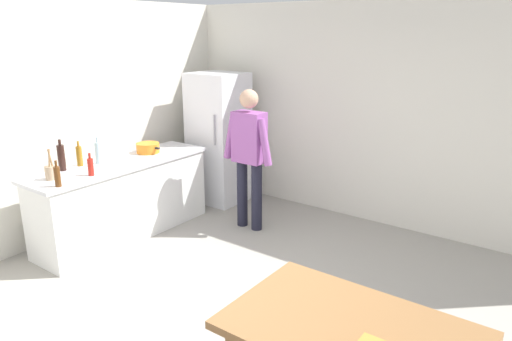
{
  "coord_description": "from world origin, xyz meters",
  "views": [
    {
      "loc": [
        2.31,
        -2.45,
        2.35
      ],
      "look_at": [
        -0.45,
        1.3,
        0.95
      ],
      "focal_mm": 32.98,
      "sensor_mm": 36.0,
      "label": 1
    }
  ],
  "objects_px": {
    "refrigerator": "(219,138)",
    "bottle_sauce_red": "(91,167)",
    "bottle_wine_dark": "(61,157)",
    "bottle_oil_amber": "(79,156)",
    "bottle_water_clear": "(98,152)",
    "cooking_pot": "(148,148)",
    "bottle_beer_brown": "(57,176)",
    "dining_table": "(351,338)",
    "person": "(249,151)",
    "utensil_jar": "(51,172)"
  },
  "relations": [
    {
      "from": "utensil_jar",
      "to": "bottle_water_clear",
      "type": "bearing_deg",
      "value": 101.07
    },
    {
      "from": "cooking_pot",
      "to": "bottle_oil_amber",
      "type": "bearing_deg",
      "value": -100.7
    },
    {
      "from": "refrigerator",
      "to": "person",
      "type": "xyz_separation_m",
      "value": [
        0.95,
        -0.55,
        0.08
      ]
    },
    {
      "from": "bottle_beer_brown",
      "to": "bottle_oil_amber",
      "type": "bearing_deg",
      "value": 130.29
    },
    {
      "from": "utensil_jar",
      "to": "bottle_water_clear",
      "type": "relative_size",
      "value": 1.07
    },
    {
      "from": "dining_table",
      "to": "bottle_water_clear",
      "type": "relative_size",
      "value": 4.67
    },
    {
      "from": "bottle_water_clear",
      "to": "bottle_sauce_red",
      "type": "relative_size",
      "value": 1.25
    },
    {
      "from": "cooking_pot",
      "to": "bottle_water_clear",
      "type": "height_order",
      "value": "bottle_water_clear"
    },
    {
      "from": "person",
      "to": "bottle_beer_brown",
      "type": "distance_m",
      "value": 2.13
    },
    {
      "from": "bottle_wine_dark",
      "to": "bottle_beer_brown",
      "type": "height_order",
      "value": "bottle_wine_dark"
    },
    {
      "from": "bottle_oil_amber",
      "to": "person",
      "type": "bearing_deg",
      "value": 47.58
    },
    {
      "from": "bottle_oil_amber",
      "to": "bottle_beer_brown",
      "type": "height_order",
      "value": "bottle_oil_amber"
    },
    {
      "from": "bottle_wine_dark",
      "to": "bottle_oil_amber",
      "type": "bearing_deg",
      "value": 92.51
    },
    {
      "from": "refrigerator",
      "to": "cooking_pot",
      "type": "distance_m",
      "value": 1.14
    },
    {
      "from": "bottle_wine_dark",
      "to": "bottle_beer_brown",
      "type": "xyz_separation_m",
      "value": [
        0.46,
        -0.34,
        -0.04
      ]
    },
    {
      "from": "person",
      "to": "refrigerator",
      "type": "bearing_deg",
      "value": 149.77
    },
    {
      "from": "refrigerator",
      "to": "dining_table",
      "type": "bearing_deg",
      "value": -39.29
    },
    {
      "from": "person",
      "to": "bottle_sauce_red",
      "type": "relative_size",
      "value": 7.08
    },
    {
      "from": "refrigerator",
      "to": "bottle_sauce_red",
      "type": "height_order",
      "value": "refrigerator"
    },
    {
      "from": "dining_table",
      "to": "bottle_oil_amber",
      "type": "relative_size",
      "value": 5.0
    },
    {
      "from": "bottle_beer_brown",
      "to": "bottle_wine_dark",
      "type": "bearing_deg",
      "value": 143.98
    },
    {
      "from": "bottle_sauce_red",
      "to": "bottle_beer_brown",
      "type": "bearing_deg",
      "value": -82.36
    },
    {
      "from": "cooking_pot",
      "to": "bottle_beer_brown",
      "type": "xyz_separation_m",
      "value": [
        0.31,
        -1.4,
        0.05
      ]
    },
    {
      "from": "person",
      "to": "cooking_pot",
      "type": "xyz_separation_m",
      "value": [
        -1.13,
        -0.57,
        -0.02
      ]
    },
    {
      "from": "person",
      "to": "bottle_water_clear",
      "type": "height_order",
      "value": "person"
    },
    {
      "from": "person",
      "to": "bottle_wine_dark",
      "type": "height_order",
      "value": "person"
    },
    {
      "from": "bottle_water_clear",
      "to": "bottle_oil_amber",
      "type": "height_order",
      "value": "bottle_water_clear"
    },
    {
      "from": "utensil_jar",
      "to": "bottle_wine_dark",
      "type": "distance_m",
      "value": 0.33
    },
    {
      "from": "bottle_sauce_red",
      "to": "refrigerator",
      "type": "bearing_deg",
      "value": 92.12
    },
    {
      "from": "bottle_beer_brown",
      "to": "bottle_water_clear",
      "type": "bearing_deg",
      "value": 117.78
    },
    {
      "from": "dining_table",
      "to": "bottle_water_clear",
      "type": "distance_m",
      "value": 3.7
    },
    {
      "from": "utensil_jar",
      "to": "bottle_beer_brown",
      "type": "height_order",
      "value": "utensil_jar"
    },
    {
      "from": "bottle_water_clear",
      "to": "bottle_beer_brown",
      "type": "xyz_separation_m",
      "value": [
        0.39,
        -0.75,
        -0.02
      ]
    },
    {
      "from": "bottle_sauce_red",
      "to": "bottle_wine_dark",
      "type": "bearing_deg",
      "value": -170.14
    },
    {
      "from": "bottle_oil_amber",
      "to": "bottle_beer_brown",
      "type": "xyz_separation_m",
      "value": [
        0.47,
        -0.56,
        -0.01
      ]
    },
    {
      "from": "dining_table",
      "to": "bottle_wine_dark",
      "type": "height_order",
      "value": "bottle_wine_dark"
    },
    {
      "from": "cooking_pot",
      "to": "utensil_jar",
      "type": "xyz_separation_m",
      "value": [
        0.05,
        -1.31,
        0.02
      ]
    },
    {
      "from": "person",
      "to": "utensil_jar",
      "type": "distance_m",
      "value": 2.17
    },
    {
      "from": "bottle_water_clear",
      "to": "refrigerator",
      "type": "bearing_deg",
      "value": 81.66
    },
    {
      "from": "person",
      "to": "bottle_wine_dark",
      "type": "distance_m",
      "value": 2.07
    },
    {
      "from": "bottle_water_clear",
      "to": "bottle_sauce_red",
      "type": "bearing_deg",
      "value": -45.1
    },
    {
      "from": "bottle_wine_dark",
      "to": "bottle_beer_brown",
      "type": "bearing_deg",
      "value": -36.02
    },
    {
      "from": "refrigerator",
      "to": "person",
      "type": "height_order",
      "value": "refrigerator"
    },
    {
      "from": "person",
      "to": "bottle_oil_amber",
      "type": "distance_m",
      "value": 1.91
    },
    {
      "from": "cooking_pot",
      "to": "refrigerator",
      "type": "bearing_deg",
      "value": 80.92
    },
    {
      "from": "refrigerator",
      "to": "bottle_beer_brown",
      "type": "distance_m",
      "value": 2.52
    },
    {
      "from": "cooking_pot",
      "to": "bottle_water_clear",
      "type": "relative_size",
      "value": 1.33
    },
    {
      "from": "refrigerator",
      "to": "dining_table",
      "type": "distance_m",
      "value": 4.27
    },
    {
      "from": "refrigerator",
      "to": "dining_table",
      "type": "relative_size",
      "value": 1.29
    },
    {
      "from": "bottle_sauce_red",
      "to": "cooking_pot",
      "type": "bearing_deg",
      "value": 104.55
    }
  ]
}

